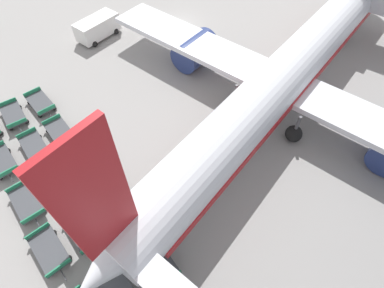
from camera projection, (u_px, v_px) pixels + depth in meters
The scene contains 16 objects.
ground_plane at pixel (180, 24), 33.01m from camera, with size 500.00×500.00×0.00m, color gray.
airplane at pixel (289, 72), 23.09m from camera, with size 33.92×41.50×11.88m.
service_van at pixel (97, 27), 30.61m from camera, with size 2.63×4.57×2.00m.
baggage_dolly_row_near_col_b at pixel (2, 161), 21.18m from camera, with size 3.65×1.91×0.92m.
baggage_dolly_row_near_col_c at pixel (27, 202), 19.23m from camera, with size 3.65×1.92×0.92m.
baggage_dolly_row_near_col_d at pixel (49, 251), 17.35m from camera, with size 3.65×1.87×0.92m.
baggage_dolly_row_mid_a_col_a at pixel (13, 115), 23.95m from camera, with size 3.66×2.09×0.92m.
baggage_dolly_row_mid_a_col_b at pixel (34, 147), 21.99m from camera, with size 3.65×1.96×0.92m.
baggage_dolly_row_mid_a_col_c at pixel (56, 184), 20.09m from camera, with size 3.66×2.04×0.92m.
baggage_dolly_row_mid_a_col_d at pixel (83, 229), 18.14m from camera, with size 3.65×1.94×0.92m.
baggage_dolly_row_mid_a_col_e at pixel (116, 287), 16.15m from camera, with size 3.65×1.92×0.92m.
baggage_dolly_row_mid_b_col_a at pixel (41, 103), 24.78m from camera, with size 3.64×1.85×0.92m.
baggage_dolly_row_mid_b_col_b at pixel (60, 132), 22.84m from camera, with size 3.65×1.91×0.92m.
baggage_dolly_row_mid_b_col_c at pixel (85, 168), 20.87m from camera, with size 3.65×1.93×0.92m.
baggage_dolly_row_mid_b_col_d at pixel (119, 208), 18.98m from camera, with size 3.66×2.06×0.92m.
baggage_dolly_row_mid_b_col_e at pixel (156, 260), 17.02m from camera, with size 3.66×2.03×0.92m.
Camera 1 is at (21.20, -22.26, 17.98)m, focal length 28.00 mm.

